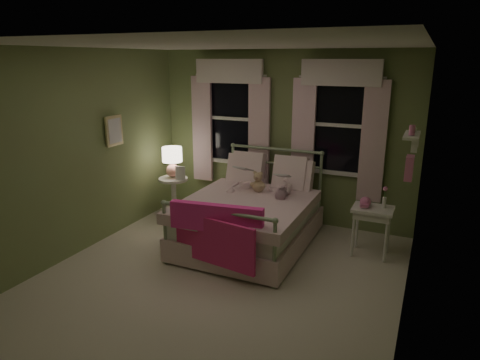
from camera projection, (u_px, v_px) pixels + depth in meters
The scene contains 18 objects.
room_shell at pixel (220, 169), 4.68m from camera, with size 4.20×4.20×4.20m.
bed at pixel (251, 217), 5.83m from camera, with size 1.58×2.04×1.18m.
pink_throw at pixel (215, 228), 4.87m from camera, with size 1.10×0.30×0.71m.
child_left at pixel (244, 166), 6.15m from camera, with size 0.29×0.19×0.81m, color #F7D1DD.
child_right at pixel (281, 171), 5.92m from camera, with size 0.39×0.30×0.80m, color #F7D1DD.
book_left at pixel (237, 171), 5.93m from camera, with size 0.20×0.27×0.03m, color beige.
book_right at pixel (275, 178), 5.72m from camera, with size 0.20×0.27×0.02m, color beige.
teddy_bear at pixel (258, 183), 5.95m from camera, with size 0.23×0.18×0.30m.
nightstand_left at pixel (174, 192), 6.80m from camera, with size 0.46×0.46×0.65m.
table_lamp at pixel (172, 159), 6.66m from camera, with size 0.31×0.31×0.48m.
book_nightstand at pixel (176, 179), 6.63m from camera, with size 0.16×0.22×0.02m, color beige.
nightstand_right at pixel (373, 215), 5.43m from camera, with size 0.50×0.40×0.64m.
pink_toy at pixel (365, 202), 5.42m from camera, with size 0.14×0.20×0.14m.
bud_vase at pixel (385, 197), 5.36m from camera, with size 0.06×0.06×0.28m.
window_left at pixel (230, 114), 6.71m from camera, with size 1.34×0.13×1.96m.
window_right at pixel (338, 120), 6.03m from camera, with size 1.34×0.13×1.96m.
wall_shelf at pixel (411, 152), 4.48m from camera, with size 0.15×0.50×0.60m.
framed_picture at pixel (114, 131), 5.93m from camera, with size 0.03×0.32×0.42m.
Camera 1 is at (2.08, -4.03, 2.47)m, focal length 32.00 mm.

